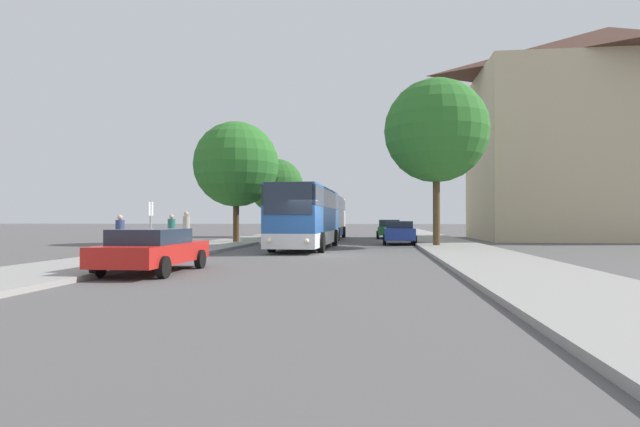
% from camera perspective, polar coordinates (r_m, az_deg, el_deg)
% --- Properties ---
extents(ground_plane, '(300.00, 300.00, 0.00)m').
position_cam_1_polar(ground_plane, '(22.44, -0.32, -4.82)').
color(ground_plane, '#565454').
rests_on(ground_plane, ground).
extents(sidewalk_left, '(4.00, 120.00, 0.15)m').
position_cam_1_polar(sidewalk_left, '(24.28, -17.00, -4.30)').
color(sidewalk_left, gray).
rests_on(sidewalk_left, ground_plane).
extents(sidewalk_right, '(4.00, 120.00, 0.15)m').
position_cam_1_polar(sidewalk_right, '(22.69, 17.58, -4.56)').
color(sidewalk_right, gray).
rests_on(sidewalk_right, ground_plane).
extents(building_right_background, '(20.13, 11.50, 16.88)m').
position_cam_1_polar(building_right_background, '(45.96, 30.15, 7.95)').
color(building_right_background, '#C6B28E').
rests_on(building_right_background, ground_plane).
extents(bus_front, '(2.92, 10.83, 3.32)m').
position_cam_1_polar(bus_front, '(27.59, -1.52, -0.36)').
color(bus_front, silver).
rests_on(bus_front, ground_plane).
extents(bus_middle, '(2.79, 11.82, 3.49)m').
position_cam_1_polar(bus_middle, '(40.81, 0.64, -0.33)').
color(bus_middle, '#2D519E').
rests_on(bus_middle, ground_plane).
extents(parked_car_left_curb, '(2.11, 4.60, 1.33)m').
position_cam_1_polar(parked_car_left_curb, '(16.03, -18.55, -3.90)').
color(parked_car_left_curb, red).
rests_on(parked_car_left_curb, ground_plane).
extents(parked_car_right_near, '(2.14, 4.26, 1.50)m').
position_cam_1_polar(parked_car_right_near, '(32.86, 9.04, -2.11)').
color(parked_car_right_near, '#233D9E').
rests_on(parked_car_right_near, ground_plane).
extents(parked_car_right_far, '(2.14, 4.67, 1.58)m').
position_cam_1_polar(parked_car_right_far, '(42.97, 7.89, -1.74)').
color(parked_car_right_far, '#236B38').
rests_on(parked_car_right_far, ground_plane).
extents(bus_stop_sign, '(0.08, 0.45, 2.28)m').
position_cam_1_polar(bus_stop_sign, '(22.67, -18.79, -0.77)').
color(bus_stop_sign, gray).
rests_on(bus_stop_sign, sidewalk_left).
extents(pedestrian_waiting_near, '(0.36, 0.36, 1.88)m').
position_cam_1_polar(pedestrian_waiting_near, '(26.82, -15.03, -1.75)').
color(pedestrian_waiting_near, '#23232D').
rests_on(pedestrian_waiting_near, sidewalk_left).
extents(pedestrian_waiting_far, '(0.36, 0.36, 1.72)m').
position_cam_1_polar(pedestrian_waiting_far, '(25.35, -16.61, -2.02)').
color(pedestrian_waiting_far, '#23232D').
rests_on(pedestrian_waiting_far, sidewalk_left).
extents(pedestrian_walking_back, '(0.36, 0.36, 1.67)m').
position_cam_1_polar(pedestrian_walking_back, '(22.36, -21.89, -2.26)').
color(pedestrian_walking_back, '#23232D').
rests_on(pedestrian_walking_back, sidewalk_left).
extents(tree_left_near, '(4.97, 4.97, 7.03)m').
position_cam_1_polar(tree_left_near, '(45.97, -5.02, 3.14)').
color(tree_left_near, brown).
rests_on(tree_left_near, sidewalk_left).
extents(tree_left_far, '(5.62, 5.62, 7.93)m').
position_cam_1_polar(tree_left_far, '(33.59, -9.56, 5.55)').
color(tree_left_far, '#47331E').
rests_on(tree_left_far, sidewalk_left).
extents(tree_right_near, '(5.95, 5.95, 9.56)m').
position_cam_1_polar(tree_right_near, '(29.81, 13.14, 9.19)').
color(tree_right_near, '#513D23').
rests_on(tree_right_near, sidewalk_right).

